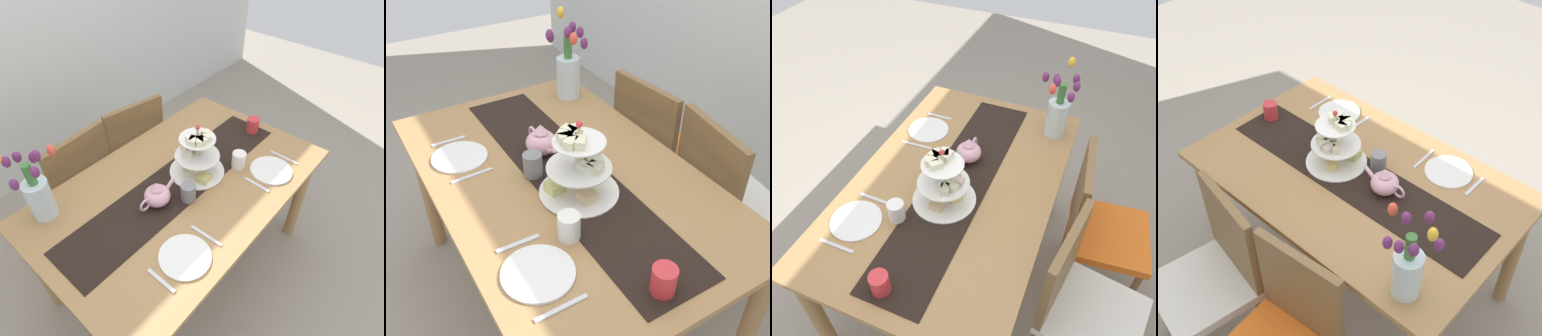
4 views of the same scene
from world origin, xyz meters
The scene contains 17 objects.
ground_plane centered at (0.00, 0.00, 0.00)m, with size 8.00×8.00×0.00m, color gray.
dining_table centered at (0.00, 0.00, 0.66)m, with size 1.55×0.96×0.77m.
chair_left centered at (-0.24, 0.71, 0.50)m, with size 0.46×0.46×0.91m.
chair_right centered at (0.23, 0.71, 0.50)m, with size 0.49×0.49×0.91m.
table_runner centered at (0.00, 0.02, 0.77)m, with size 1.41×0.30×0.00m, color black.
tiered_cake_stand centered at (0.13, 0.00, 0.88)m, with size 0.30×0.30×0.30m.
teapot centered at (-0.17, 0.00, 0.82)m, with size 0.24×0.13×0.14m.
tulip_vase centered at (-0.57, 0.36, 0.92)m, with size 0.23×0.20×0.43m.
dinner_plate_left centered at (-0.32, -0.31, 0.77)m, with size 0.23×0.23×0.01m, color white.
fork_left centered at (-0.46, -0.31, 0.77)m, with size 0.02×0.15×0.01m, color silver.
knife_left centered at (-0.17, -0.31, 0.77)m, with size 0.01×0.17×0.01m, color silver.
dinner_plate_right centered at (0.40, -0.31, 0.77)m, with size 0.23×0.23×0.01m, color white.
fork_right centered at (0.25, -0.31, 0.77)m, with size 0.02×0.15×0.01m, color silver.
knife_right centered at (0.54, -0.31, 0.77)m, with size 0.01×0.17×0.01m, color silver.
mug_grey centered at (-0.06, -0.10, 0.82)m, with size 0.08×0.08×0.10m, color slate.
mug_white_text centered at (0.31, -0.15, 0.81)m, with size 0.08×0.08×0.10m, color white.
mug_orange centered at (0.64, -0.03, 0.81)m, with size 0.08×0.08×0.10m, color red.
Camera 1 is at (-0.89, -0.84, 2.00)m, focal length 30.75 mm.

